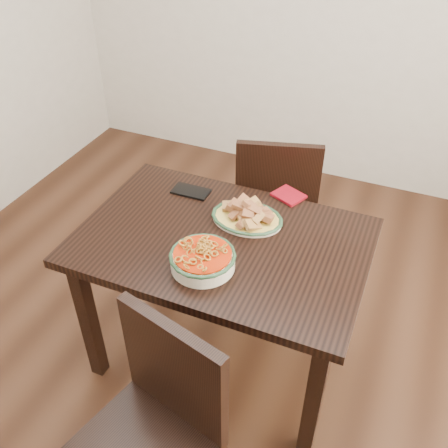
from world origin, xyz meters
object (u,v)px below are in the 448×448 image
at_px(fish_plate, 247,212).
at_px(smartphone, 191,191).
at_px(chair_far, 276,199).
at_px(chair_near, 155,423).
at_px(dining_table, 222,257).
at_px(noodle_bowl, 203,258).

height_order(fish_plate, smartphone, fish_plate).
bearing_deg(fish_plate, smartphone, 162.59).
distance_m(chair_far, chair_near, 1.40).
relative_size(dining_table, smartphone, 6.88).
bearing_deg(chair_far, smartphone, 42.42).
relative_size(chair_near, noodle_bowl, 3.50).
bearing_deg(chair_far, noodle_bowl, 73.08).
xyz_separation_m(dining_table, chair_near, (0.06, -0.70, -0.15)).
relative_size(chair_far, noodle_bowl, 3.50).
bearing_deg(chair_near, dining_table, 109.28).
xyz_separation_m(dining_table, smartphone, (-0.26, 0.25, 0.11)).
xyz_separation_m(dining_table, noodle_bowl, (-0.00, -0.18, 0.15)).
bearing_deg(fish_plate, noodle_bowl, -98.71).
xyz_separation_m(dining_table, fish_plate, (0.05, 0.15, 0.15)).
bearing_deg(dining_table, smartphone, 136.35).
height_order(chair_far, fish_plate, chair_far).
relative_size(chair_near, smartphone, 5.22).
distance_m(dining_table, chair_far, 0.72).
xyz_separation_m(dining_table, chair_far, (0.02, 0.70, -0.15)).
xyz_separation_m(chair_far, smartphone, (-0.28, -0.45, 0.26)).
height_order(dining_table, chair_far, chair_far).
distance_m(dining_table, chair_near, 0.71).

